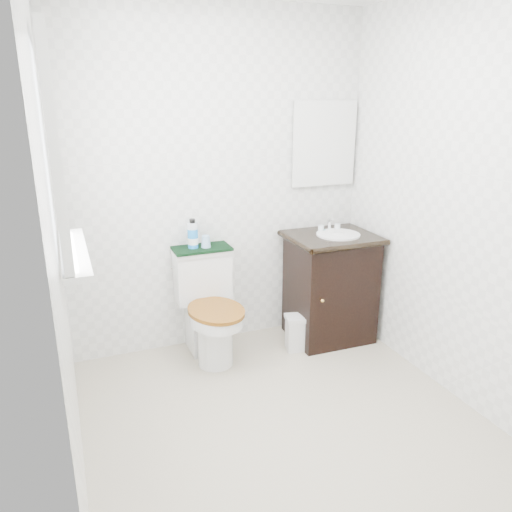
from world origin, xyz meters
TOP-DOWN VIEW (x-y plane):
  - floor at (0.00, 0.00)m, footprint 2.40×2.40m
  - wall_back at (0.00, 1.20)m, footprint 2.40×0.00m
  - wall_front at (0.00, -1.20)m, footprint 2.40×0.00m
  - wall_left at (-1.10, 0.00)m, footprint 0.00×2.40m
  - wall_right at (1.10, 0.00)m, footprint 0.00×2.40m
  - window at (-1.07, 0.25)m, footprint 0.02×0.70m
  - mirror at (0.82, 1.18)m, footprint 0.50×0.02m
  - toilet at (-0.18, 0.97)m, footprint 0.41×0.63m
  - vanity at (0.77, 0.90)m, footprint 0.62×0.54m
  - trash_bin at (0.45, 0.80)m, footprint 0.21×0.18m
  - towel at (-0.18, 1.09)m, footprint 0.40×0.22m
  - mouthwash_bottle at (-0.23, 1.10)m, footprint 0.07×0.07m
  - cup at (-0.15, 1.08)m, footprint 0.07×0.07m
  - soap_bar at (0.75, 1.01)m, footprint 0.06×0.04m

SIDE VIEW (x-z plane):
  - floor at x=0.00m, z-range 0.00..0.00m
  - trash_bin at x=0.45m, z-range 0.00..0.27m
  - toilet at x=-0.18m, z-range -0.04..0.72m
  - vanity at x=0.77m, z-range -0.03..0.89m
  - towel at x=-0.18m, z-range 0.76..0.78m
  - cup at x=-0.15m, z-range 0.78..0.86m
  - soap_bar at x=0.75m, z-range 0.82..0.84m
  - mouthwash_bottle at x=-0.23m, z-range 0.77..0.98m
  - wall_back at x=0.00m, z-range 0.00..2.40m
  - wall_front at x=0.00m, z-range 0.00..2.40m
  - wall_left at x=-1.10m, z-range 0.00..2.40m
  - wall_right at x=1.10m, z-range 0.00..2.40m
  - mirror at x=0.82m, z-range 1.15..1.75m
  - window at x=-1.07m, z-range 1.10..2.00m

